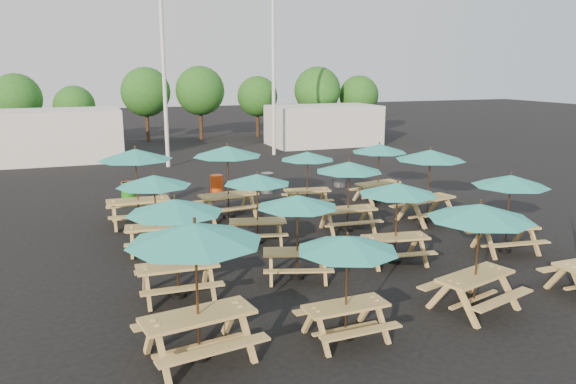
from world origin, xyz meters
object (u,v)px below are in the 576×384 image
object	(u,v)px
picnic_unit_2	(154,185)
picnic_unit_3	(136,158)
waste_bin_2	(164,191)
picnic_unit_6	(257,183)
picnic_unit_13	(511,185)
waste_bin_0	(128,193)
waste_bin_1	(129,193)
picnic_unit_0	(195,240)
waste_bin_5	(340,177)
picnic_unit_14	(430,159)
waste_bin_3	(217,185)
picnic_unit_15	(379,151)
picnic_unit_4	(347,249)
waste_bin_4	(267,183)
picnic_unit_5	(297,206)
picnic_unit_7	(227,155)
picnic_unit_8	(480,217)
picnic_unit_9	(397,193)
picnic_unit_10	(349,170)
picnic_unit_11	(307,159)
picnic_unit_1	(175,211)

from	to	relation	value
picnic_unit_2	picnic_unit_3	size ratio (longest dim) A/B	0.90
waste_bin_2	picnic_unit_6	bearing A→B (deg)	-74.32
picnic_unit_13	waste_bin_2	distance (m)	12.53
picnic_unit_2	waste_bin_0	size ratio (longest dim) A/B	2.76
picnic_unit_6	waste_bin_1	distance (m)	7.16
picnic_unit_0	waste_bin_5	bearing A→B (deg)	45.59
picnic_unit_14	waste_bin_2	distance (m)	10.01
picnic_unit_13	waste_bin_3	world-z (taller)	picnic_unit_13
picnic_unit_0	waste_bin_2	bearing A→B (deg)	75.03
picnic_unit_15	picnic_unit_4	bearing A→B (deg)	-133.03
picnic_unit_6	waste_bin_4	bearing A→B (deg)	82.29
picnic_unit_2	picnic_unit_4	bearing A→B (deg)	-60.92
picnic_unit_2	waste_bin_5	distance (m)	10.69
picnic_unit_0	waste_bin_2	world-z (taller)	picnic_unit_0
picnic_unit_5	waste_bin_0	xyz separation A→B (m)	(-3.18, 9.44, -1.42)
picnic_unit_7	waste_bin_5	bearing A→B (deg)	22.33
waste_bin_3	picnic_unit_8	bearing A→B (deg)	-78.45
picnic_unit_9	picnic_unit_15	distance (m)	6.95
picnic_unit_2	picnic_unit_13	distance (m)	9.74
picnic_unit_7	picnic_unit_4	bearing A→B (deg)	-98.41
picnic_unit_0	picnic_unit_10	xyz separation A→B (m)	(5.99, 6.22, -0.24)
waste_bin_4	picnic_unit_13	bearing A→B (deg)	-67.95
picnic_unit_3	picnic_unit_8	bearing A→B (deg)	-56.80
picnic_unit_14	waste_bin_2	bearing A→B (deg)	129.55
picnic_unit_0	picnic_unit_2	world-z (taller)	picnic_unit_0
picnic_unit_13	waste_bin_5	distance (m)	9.74
picnic_unit_11	waste_bin_2	xyz separation A→B (m)	(-4.72, 2.98, -1.42)
picnic_unit_10	waste_bin_4	size ratio (longest dim) A/B	2.70
picnic_unit_10	waste_bin_4	distance (m)	6.37
picnic_unit_10	waste_bin_3	bearing A→B (deg)	116.57
picnic_unit_5	waste_bin_0	size ratio (longest dim) A/B	3.00
waste_bin_1	picnic_unit_3	bearing A→B (deg)	-88.77
picnic_unit_6	waste_bin_2	xyz separation A→B (m)	(-1.78, 6.34, -1.40)
picnic_unit_0	picnic_unit_2	distance (m)	6.31
picnic_unit_9	picnic_unit_10	distance (m)	3.08
picnic_unit_9	waste_bin_3	size ratio (longest dim) A/B	2.79
picnic_unit_14	picnic_unit_0	bearing A→B (deg)	-157.68
picnic_unit_10	picnic_unit_15	xyz separation A→B (m)	(2.86, 3.19, 0.01)
picnic_unit_1	picnic_unit_6	size ratio (longest dim) A/B	0.97
picnic_unit_4	picnic_unit_11	size ratio (longest dim) A/B	0.91
picnic_unit_6	picnic_unit_14	size ratio (longest dim) A/B	0.85
waste_bin_2	waste_bin_3	bearing A→B (deg)	7.76
picnic_unit_13	waste_bin_1	xyz separation A→B (m)	(-9.37, 9.45, -1.50)
picnic_unit_1	picnic_unit_10	xyz separation A→B (m)	(5.87, 3.36, -0.04)
picnic_unit_0	picnic_unit_3	size ratio (longest dim) A/B	1.07
picnic_unit_8	picnic_unit_11	world-z (taller)	picnic_unit_8
picnic_unit_7	picnic_unit_8	size ratio (longest dim) A/B	0.97
picnic_unit_10	waste_bin_2	world-z (taller)	picnic_unit_10
picnic_unit_5	picnic_unit_14	bearing A→B (deg)	47.05
picnic_unit_11	waste_bin_4	bearing A→B (deg)	109.35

